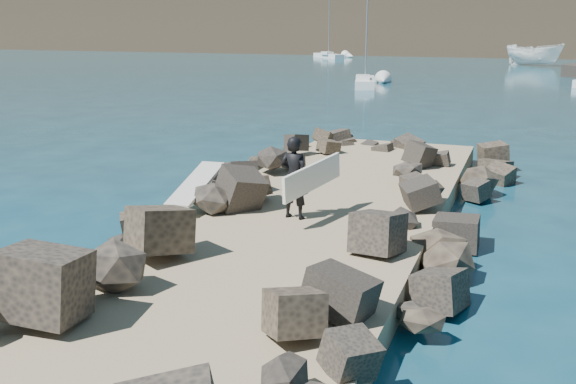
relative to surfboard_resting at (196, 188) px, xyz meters
name	(u,v)px	position (x,y,z in m)	size (l,w,h in m)	color
ground	(303,243)	(2.93, -0.18, -1.04)	(800.00, 800.00, 0.00)	#0F384C
jetty	(271,258)	(2.93, -2.18, -0.74)	(6.00, 26.00, 0.60)	#8C7759
riprap_left	(163,228)	(0.03, -1.68, -0.54)	(2.60, 22.00, 1.00)	#262321
riprap_right	(414,259)	(5.83, -1.68, -0.54)	(2.60, 22.00, 1.00)	black
surfboard_resting	(196,188)	(0.00, 0.00, 0.00)	(0.64, 2.55, 0.08)	beige
boat_imported	(534,54)	(7.89, 72.74, 0.34)	(2.70, 7.17, 2.77)	white
surfer_with_board	(297,178)	(2.78, -0.19, 0.55)	(1.15, 2.40, 1.97)	black
sailboat_a	(365,82)	(-5.26, 39.12, -0.69)	(3.13, 7.19, 8.47)	white
sailboat_e	(328,56)	(-21.46, 81.67, -0.69)	(6.20, 6.31, 8.73)	white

